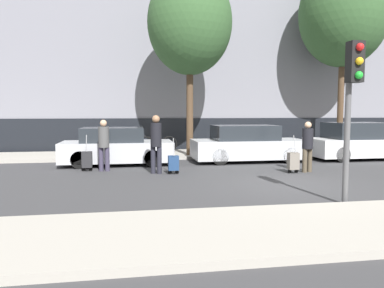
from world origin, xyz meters
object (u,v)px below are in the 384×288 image
Objects in this scene: trolley_left at (87,160)px; pedestrian_right at (308,144)px; pedestrian_center at (156,140)px; trolley_center at (173,163)px; bare_tree_near_crossing at (190,23)px; trolley_right at (293,161)px; parked_car_2 at (358,142)px; parked_bicycle at (157,144)px; parked_car_0 at (116,147)px; pedestrian_left at (104,142)px; bare_tree_down_street at (344,13)px; traffic_light at (352,89)px; parked_car_1 at (247,145)px.

pedestrian_right is at bearing -10.95° from trolley_left.
trolley_left is at bearing -0.26° from pedestrian_center.
bare_tree_near_crossing is (1.16, 4.01, 5.16)m from trolley_center.
trolley_left is 0.16× the size of bare_tree_near_crossing.
trolley_left is 6.57m from trolley_right.
parked_car_2 is 3.62× the size of trolley_center.
parked_bicycle is 0.24× the size of bare_tree_near_crossing.
trolley_center is 6.64m from bare_tree_near_crossing.
bare_tree_near_crossing is (1.67, 3.81, 4.47)m from pedestrian_center.
parked_car_2 is 8.40m from parked_bicycle.
parked_car_0 is 2.47× the size of pedestrian_right.
pedestrian_left is 12.67m from bare_tree_down_street.
parked_car_2 is at bearing 17.38° from trolley_center.
pedestrian_right is at bearing -24.33° from parked_car_0.
parked_car_2 reaches higher than parked_car_0.
trolley_left is 0.73× the size of pedestrian_right.
trolley_center is (0.51, -0.20, -0.70)m from pedestrian_center.
bare_tree_down_street is (11.22, 3.97, 6.08)m from trolley_left.
parked_car_0 is at bearing 57.59° from trolley_left.
parked_car_2 is 5.03m from trolley_right.
traffic_light reaches higher than parked_bicycle.
parked_car_1 reaches higher than parked_bicycle.
parked_bicycle is (-4.35, 5.52, -0.41)m from pedestrian_right.
pedestrian_right is 0.91× the size of parked_bicycle.
parked_car_1 is at bearing 23.20° from pedestrian_left.
trolley_right is at bearing -6.26° from pedestrian_left.
parked_car_1 is 3.00m from pedestrian_right.
traffic_light is at bearing -77.35° from bare_tree_near_crossing.
trolley_left is 7.08m from pedestrian_right.
parked_car_1 is at bearing -37.30° from bare_tree_near_crossing.
pedestrian_right reaches higher than parked_car_2.
pedestrian_right is (-3.57, -2.76, 0.22)m from parked_car_2.
parked_car_2 is at bearing -105.65° from bare_tree_down_street.
pedestrian_center is 5.06m from parked_bicycle.
pedestrian_center is 0.21× the size of bare_tree_down_street.
trolley_center is at bearing -106.13° from bare_tree_near_crossing.
pedestrian_left is at bearing 133.79° from traffic_light.
parked_car_1 is at bearing -39.84° from parked_bicycle.
parked_car_1 reaches higher than trolley_center.
bare_tree_near_crossing is at bearing 119.81° from trolley_right.
trolley_center is (1.80, -2.42, -0.29)m from parked_car_0.
parked_car_0 is 2.24× the size of parked_bicycle.
parked_car_2 is at bearing 23.46° from pedestrian_right.
bare_tree_near_crossing is (-2.01, 1.53, 4.85)m from parked_car_1.
parked_car_2 is (4.65, -0.03, 0.03)m from parked_car_1.
bare_tree_down_street reaches higher than trolley_center.
parked_car_1 is 0.49× the size of bare_tree_down_street.
bare_tree_near_crossing is at bearing 102.65° from traffic_light.
pedestrian_left is at bearing -7.21° from trolley_left.
parked_bicycle is at bearing 124.02° from trolley_right.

